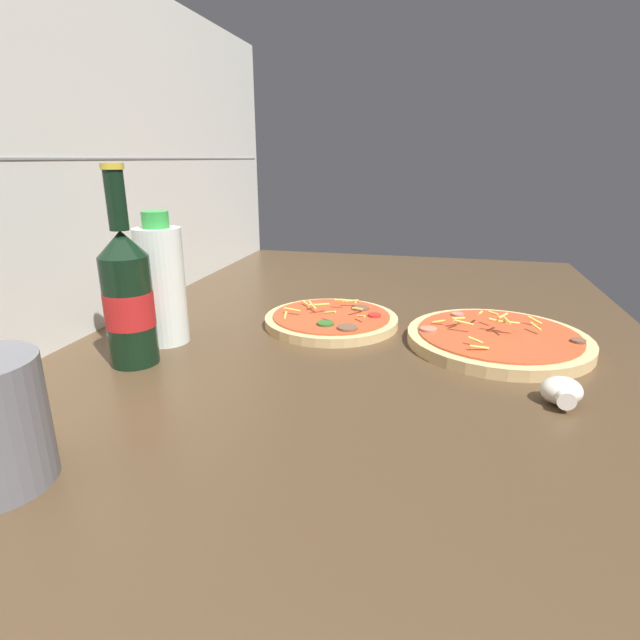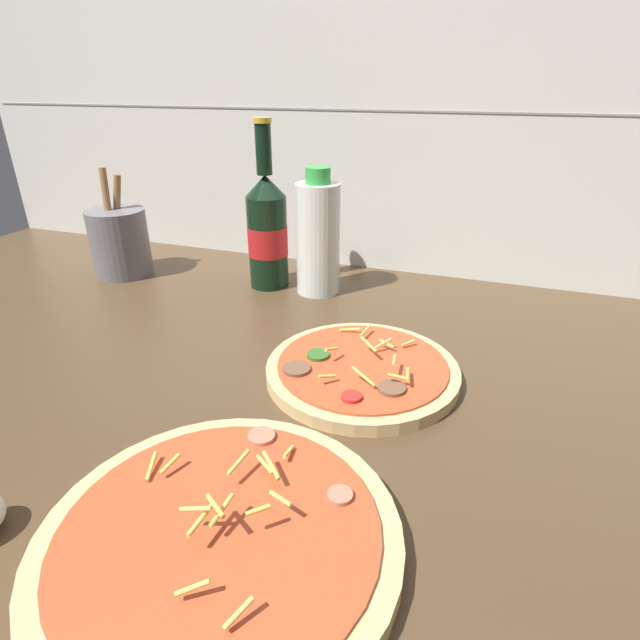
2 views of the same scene
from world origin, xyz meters
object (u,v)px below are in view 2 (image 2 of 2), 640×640
object	(u,v)px
beer_bottle	(267,230)
oil_bottle	(318,237)
pizza_far	(362,370)
utensil_crock	(120,242)
pizza_near	(221,538)

from	to	relation	value
beer_bottle	oil_bottle	bearing A→B (deg)	0.87
pizza_far	beer_bottle	size ratio (longest dim) A/B	0.85
beer_bottle	utensil_crock	world-z (taller)	beer_bottle
beer_bottle	utensil_crock	xyz separation A→B (cm)	(-27.35, -3.78, -3.68)
beer_bottle	utensil_crock	bearing A→B (deg)	-172.12
oil_bottle	utensil_crock	distance (cm)	36.57
pizza_far	beer_bottle	xyz separation A→B (cm)	(-22.84, 23.42, 8.80)
beer_bottle	oil_bottle	size ratio (longest dim) A/B	1.34
pizza_near	utensil_crock	bearing A→B (deg)	134.89
utensil_crock	pizza_near	bearing A→B (deg)	-45.11
beer_bottle	utensil_crock	distance (cm)	27.86
oil_bottle	pizza_near	bearing A→B (deg)	-78.52
beer_bottle	pizza_near	bearing A→B (deg)	-69.23
pizza_near	pizza_far	xyz separation A→B (cm)	(3.71, 27.03, -0.10)
pizza_far	beer_bottle	distance (cm)	33.88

